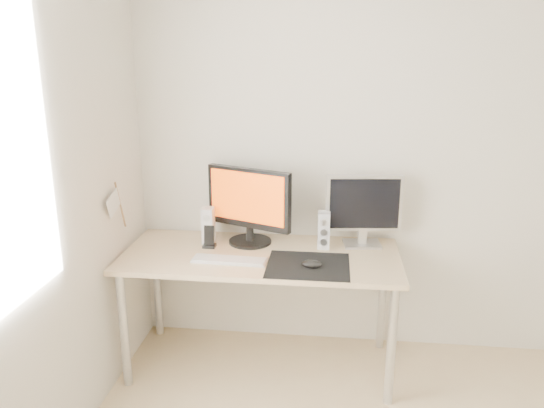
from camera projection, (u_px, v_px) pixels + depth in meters
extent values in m
plane|color=white|center=(422.00, 157.00, 3.17)|extent=(3.50, 0.00, 3.50)
cube|color=black|center=(308.00, 265.00, 2.90)|extent=(0.45, 0.40, 0.00)
ellipsoid|color=black|center=(312.00, 264.00, 2.86)|extent=(0.11, 0.07, 0.04)
cube|color=#D1B587|center=(261.00, 256.00, 3.07)|extent=(1.60, 0.70, 0.03)
cylinder|color=silver|center=(124.00, 330.00, 2.98)|extent=(0.05, 0.05, 0.70)
cylinder|color=silver|center=(391.00, 346.00, 2.82)|extent=(0.05, 0.05, 0.70)
cylinder|color=silver|center=(157.00, 286.00, 3.53)|extent=(0.05, 0.05, 0.70)
cylinder|color=silver|center=(382.00, 298.00, 3.37)|extent=(0.05, 0.05, 0.70)
cylinder|color=black|center=(250.00, 241.00, 3.24)|extent=(0.34, 0.34, 0.02)
cylinder|color=black|center=(250.00, 231.00, 3.22)|extent=(0.05, 0.05, 0.12)
cube|color=black|center=(249.00, 198.00, 3.16)|extent=(0.53, 0.25, 0.36)
cube|color=orange|center=(247.00, 197.00, 3.13)|extent=(0.46, 0.20, 0.30)
cube|color=silver|center=(362.00, 244.00, 3.20)|extent=(0.24, 0.18, 0.01)
cube|color=silver|center=(362.00, 235.00, 3.19)|extent=(0.05, 0.05, 0.10)
cube|color=silver|center=(364.00, 203.00, 3.13)|extent=(0.45, 0.09, 0.34)
cube|color=black|center=(365.00, 204.00, 3.11)|extent=(0.41, 0.05, 0.30)
cube|color=white|center=(208.00, 225.00, 3.21)|extent=(0.07, 0.08, 0.22)
cylinder|color=silver|center=(207.00, 237.00, 3.19)|extent=(0.04, 0.01, 0.04)
cylinder|color=silver|center=(207.00, 228.00, 3.17)|extent=(0.04, 0.01, 0.04)
cylinder|color=silver|center=(206.00, 218.00, 3.16)|extent=(0.04, 0.01, 0.04)
cube|color=silver|center=(324.00, 230.00, 3.13)|extent=(0.07, 0.08, 0.22)
cylinder|color=#B0B0B2|center=(323.00, 242.00, 3.11)|extent=(0.04, 0.01, 0.04)
cylinder|color=#ABAAAD|center=(324.00, 232.00, 3.09)|extent=(0.04, 0.01, 0.04)
cylinder|color=silver|center=(324.00, 223.00, 3.07)|extent=(0.04, 0.01, 0.04)
cube|color=silver|center=(229.00, 261.00, 2.95)|extent=(0.43, 0.14, 0.01)
cube|color=silver|center=(229.00, 259.00, 2.95)|extent=(0.40, 0.13, 0.01)
cube|color=black|center=(209.00, 246.00, 3.17)|extent=(0.08, 0.06, 0.02)
cube|color=black|center=(209.00, 235.00, 3.15)|extent=(0.06, 0.03, 0.12)
cylinder|color=#A57F54|center=(120.00, 205.00, 3.00)|extent=(0.01, 0.10, 0.29)
cube|color=white|center=(114.00, 203.00, 2.90)|extent=(0.00, 0.19, 0.15)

